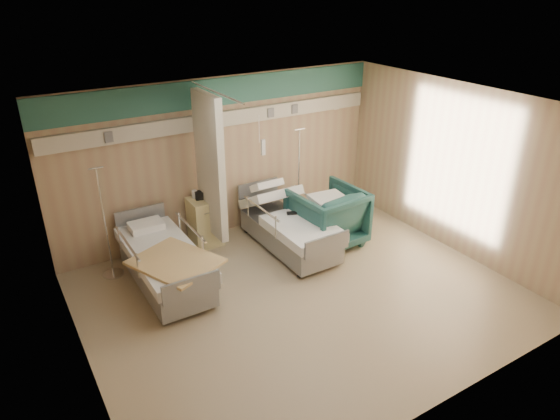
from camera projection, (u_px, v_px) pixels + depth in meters
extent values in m
cube|color=gray|center=(302.00, 296.00, 7.35)|extent=(6.00, 5.00, 0.00)
cube|color=tan|center=(224.00, 158.00, 8.68)|extent=(6.00, 0.04, 2.80)
cube|color=tan|center=(448.00, 304.00, 4.83)|extent=(6.00, 0.04, 2.80)
cube|color=tan|center=(72.00, 272.00, 5.34)|extent=(0.04, 5.00, 2.80)
cube|color=tan|center=(456.00, 169.00, 8.17)|extent=(0.04, 5.00, 2.80)
cube|color=white|center=(306.00, 107.00, 6.16)|extent=(6.00, 5.00, 0.04)
cube|color=#2C675D|center=(221.00, 92.00, 8.18)|extent=(6.00, 0.04, 0.45)
cube|color=beige|center=(223.00, 119.00, 8.35)|extent=(5.88, 0.08, 0.25)
cylinder|color=silver|center=(215.00, 92.00, 7.17)|extent=(0.03, 1.80, 0.03)
cube|color=beige|center=(210.00, 166.00, 7.98)|extent=(0.12, 0.90, 2.35)
cube|color=beige|center=(205.00, 222.00, 8.61)|extent=(0.50, 0.48, 0.85)
imported|color=#1D4946|center=(327.00, 217.00, 8.59)|extent=(1.16, 1.19, 1.03)
cube|color=silver|center=(329.00, 188.00, 8.32)|extent=(0.62, 0.57, 0.06)
cylinder|color=silver|center=(298.00, 218.00, 9.68)|extent=(0.32, 0.32, 0.03)
cylinder|color=silver|center=(299.00, 176.00, 9.31)|extent=(0.03, 0.03, 1.78)
cylinder|color=silver|center=(299.00, 129.00, 8.93)|extent=(0.21, 0.03, 0.03)
cylinder|color=silver|center=(113.00, 274.00, 7.87)|extent=(0.32, 0.32, 0.03)
cylinder|color=silver|center=(105.00, 224.00, 7.49)|extent=(0.03, 0.03, 1.79)
cylinder|color=silver|center=(96.00, 168.00, 7.11)|extent=(0.21, 0.03, 0.03)
cube|color=black|center=(292.00, 213.00, 8.40)|extent=(0.19, 0.14, 0.04)
cube|color=tan|center=(176.00, 262.00, 6.98)|extent=(1.30, 1.42, 0.04)
cube|color=black|center=(202.00, 195.00, 8.43)|extent=(0.27, 0.20, 0.13)
cylinder|color=white|center=(195.00, 194.00, 8.45)|extent=(0.10, 0.10, 0.14)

